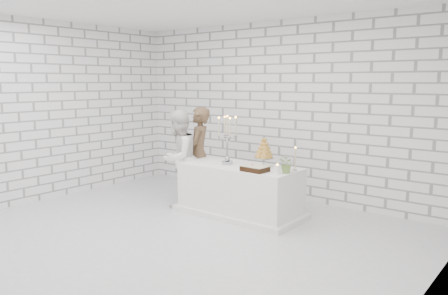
# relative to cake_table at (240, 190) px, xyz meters

# --- Properties ---
(ground) EXTENTS (6.00, 5.00, 0.01)m
(ground) POSITION_rel_cake_table_xyz_m (-0.12, -1.19, -0.38)
(ground) COLOR silver
(ground) RESTS_ON ground
(wall_back) EXTENTS (6.00, 0.01, 3.00)m
(wall_back) POSITION_rel_cake_table_xyz_m (-0.12, 1.31, 1.12)
(wall_back) COLOR white
(wall_back) RESTS_ON ground
(wall_left) EXTENTS (0.01, 5.00, 3.00)m
(wall_left) POSITION_rel_cake_table_xyz_m (-3.12, -1.19, 1.12)
(wall_left) COLOR white
(wall_left) RESTS_ON ground
(wall_right) EXTENTS (0.01, 5.00, 3.00)m
(wall_right) POSITION_rel_cake_table_xyz_m (2.88, -1.19, 1.12)
(wall_right) COLOR white
(wall_right) RESTS_ON ground
(cake_table) EXTENTS (1.80, 0.80, 0.75)m
(cake_table) POSITION_rel_cake_table_xyz_m (0.00, 0.00, 0.00)
(cake_table) COLOR white
(cake_table) RESTS_ON ground
(groom) EXTENTS (0.59, 0.68, 1.57)m
(groom) POSITION_rel_cake_table_xyz_m (-1.01, 0.23, 0.41)
(groom) COLOR brown
(groom) RESTS_ON ground
(bride) EXTENTS (0.74, 0.87, 1.55)m
(bride) POSITION_rel_cake_table_xyz_m (-1.08, -0.19, 0.40)
(bride) COLOR white
(bride) RESTS_ON ground
(candelabra) EXTENTS (0.35, 0.35, 0.74)m
(candelabra) POSITION_rel_cake_table_xyz_m (-0.20, -0.04, 0.75)
(candelabra) COLOR #93939C
(candelabra) RESTS_ON cake_table
(croquembouche) EXTENTS (0.30, 0.30, 0.44)m
(croquembouche) POSITION_rel_cake_table_xyz_m (0.33, 0.15, 0.59)
(croquembouche) COLOR #B57E32
(croquembouche) RESTS_ON cake_table
(chocolate_cake) EXTENTS (0.36, 0.27, 0.08)m
(chocolate_cake) POSITION_rel_cake_table_xyz_m (0.42, -0.22, 0.42)
(chocolate_cake) COLOR black
(chocolate_cake) RESTS_ON cake_table
(pillar_candle) EXTENTS (0.09, 0.09, 0.12)m
(pillar_candle) POSITION_rel_cake_table_xyz_m (0.76, -0.18, 0.44)
(pillar_candle) COLOR white
(pillar_candle) RESTS_ON cake_table
(extra_taper) EXTENTS (0.07, 0.07, 0.32)m
(extra_taper) POSITION_rel_cake_table_xyz_m (0.85, 0.15, 0.54)
(extra_taper) COLOR beige
(extra_taper) RESTS_ON cake_table
(flowers) EXTENTS (0.27, 0.26, 0.24)m
(flowers) POSITION_rel_cake_table_xyz_m (0.83, -0.05, 0.50)
(flowers) COLOR #4A853A
(flowers) RESTS_ON cake_table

